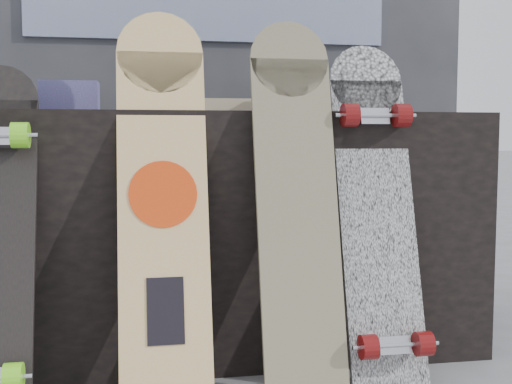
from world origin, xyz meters
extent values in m
cube|color=black|center=(0.00, 0.50, 0.40)|extent=(1.60, 0.60, 0.80)
cube|color=#303034|center=(0.00, 1.35, 1.10)|extent=(2.40, 0.20, 2.20)
cube|color=navy|center=(0.00, 1.24, 1.30)|extent=(1.60, 0.02, 0.30)
cube|color=navy|center=(-0.54, 0.49, 0.85)|extent=(0.18, 0.12, 0.10)
cube|color=navy|center=(0.25, 0.49, 0.86)|extent=(0.14, 0.14, 0.12)
cube|color=#D1B78C|center=(-0.03, 0.66, 0.83)|extent=(0.22, 0.10, 0.06)
cube|color=beige|center=(-0.26, 0.13, 0.48)|extent=(0.25, 0.28, 0.97)
cylinder|color=beige|center=(-0.26, 0.26, 0.97)|extent=(0.25, 0.08, 0.25)
cylinder|color=#EA3E0E|center=(-0.26, 0.14, 0.56)|extent=(0.19, 0.05, 0.18)
cube|color=black|center=(-0.26, 0.05, 0.25)|extent=(0.10, 0.05, 0.18)
cube|color=beige|center=(0.12, 0.09, 0.48)|extent=(0.24, 0.26, 0.96)
cylinder|color=beige|center=(0.12, 0.22, 0.95)|extent=(0.24, 0.07, 0.23)
cube|color=white|center=(0.38, 0.14, 0.45)|extent=(0.23, 0.27, 0.90)
cylinder|color=white|center=(0.38, 0.27, 0.90)|extent=(0.23, 0.08, 0.23)
cube|color=silver|center=(0.38, 0.01, 0.14)|extent=(0.09, 0.04, 0.06)
cylinder|color=#660E0E|center=(0.30, -0.01, 0.14)|extent=(0.05, 0.07, 0.07)
cylinder|color=#660E0E|center=(0.46, -0.01, 0.14)|extent=(0.05, 0.07, 0.07)
cube|color=silver|center=(0.38, 0.19, 0.78)|extent=(0.09, 0.04, 0.06)
cylinder|color=#660E0E|center=(0.30, 0.17, 0.79)|extent=(0.05, 0.07, 0.07)
cylinder|color=#660E0E|center=(0.46, 0.17, 0.79)|extent=(0.05, 0.07, 0.07)
cylinder|color=#7BEF21|center=(-0.63, -0.05, 0.13)|extent=(0.04, 0.07, 0.07)
cylinder|color=#7BEF21|center=(-0.63, 0.14, 0.73)|extent=(0.04, 0.07, 0.07)
camera|label=1|loc=(-0.32, -1.66, 0.72)|focal=45.00mm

